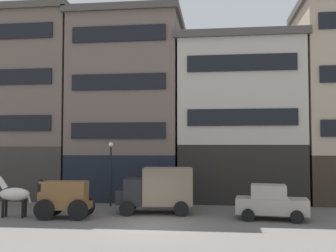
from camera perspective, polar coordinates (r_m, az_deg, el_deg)
The scene contains 11 objects.
ground_plane at distance 19.70m, azimuth -2.83°, elevation -14.31°, with size 120.00×120.00×0.00m, color #605B56.
building_far_left at distance 32.98m, azimuth -20.26°, elevation 2.92°, with size 9.32×6.93×14.15m.
building_center_left at distance 30.07m, azimuth -5.75°, elevation 2.91°, with size 8.29×6.93×13.75m.
building_center_right at distance 29.31m, azimuth 10.28°, elevation 1.03°, with size 9.01×6.93×11.66m.
cargo_wagon at distance 22.14m, azimuth -14.82°, elevation -9.93°, with size 2.98×1.67×1.98m.
draft_horse at distance 23.36m, azimuth -21.65°, elevation -9.14°, with size 2.35×0.70×2.30m.
delivery_truck_near at distance 22.92m, azimuth -1.49°, elevation -9.08°, with size 4.49×2.47×2.62m.
sedan_dark at distance 21.80m, azimuth 14.73°, elevation -10.67°, with size 3.85×2.18×1.83m.
pedestrian_officer at distance 26.08m, azimuth -18.10°, elevation -9.15°, with size 0.44×0.44×1.79m.
streetlamp_curbside at distance 25.64m, azimuth -8.31°, elevation -5.59°, with size 0.32×0.32×4.12m.
fire_hydrant_curbside at distance 25.23m, azimuth 13.14°, elevation -10.71°, with size 0.24×0.24×0.83m.
Camera 1 is at (3.25, -19.03, 3.93)m, focal length 41.90 mm.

